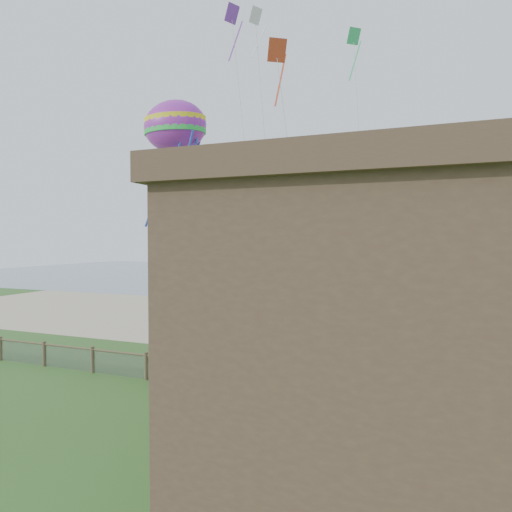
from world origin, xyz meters
name	(u,v)px	position (x,y,z in m)	size (l,w,h in m)	color
ground	(113,448)	(0.00, 0.00, 0.00)	(160.00, 160.00, 0.00)	#31521C
sand_beach	(306,323)	(0.00, 22.00, 0.00)	(72.00, 20.00, 0.02)	tan
ocean	(376,278)	(0.00, 66.00, 0.00)	(160.00, 68.00, 0.02)	slate
chainlink_fence	(206,375)	(0.00, 6.00, 0.55)	(36.20, 0.20, 1.25)	#4C3E2B
picnic_table	(214,408)	(1.85, 3.13, 0.38)	(1.78, 1.35, 0.75)	#4F3E2D
octopus_kite	(175,162)	(-4.24, 10.58, 10.53)	(3.59, 2.54, 7.40)	#FD274E
kite_white	(255,29)	(-1.32, 15.09, 19.02)	(0.94, 0.70, 2.60)	silver
kite_purple	(232,29)	(-3.66, 16.81, 20.17)	(1.15, 0.70, 3.16)	#73309C
kite_red	(277,66)	(1.02, 12.31, 15.52)	(1.19, 0.70, 2.89)	#C74223
kite_green	(354,50)	(3.68, 20.54, 19.12)	(1.05, 0.70, 2.92)	#30B562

